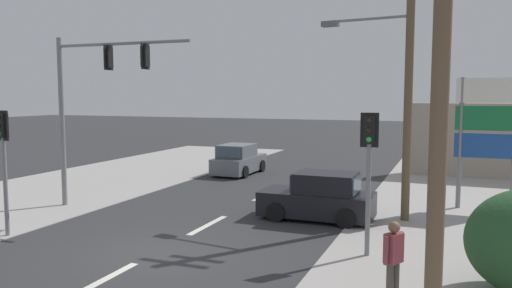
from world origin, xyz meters
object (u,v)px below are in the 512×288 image
hatchback_oncoming_mid (239,160)px  pedestrian_at_kerb (393,258)px  pedestal_signal_right_kerb (369,160)px  pedestal_signal_left_kerb (3,151)px  hatchback_crossing_left (319,198)px  shopping_plaza_sign (488,125)px  utility_pole_midground_right (404,69)px  traffic_signal_mast (91,90)px

hatchback_oncoming_mid → pedestrian_at_kerb: pedestrian_at_kerb is taller
pedestal_signal_right_kerb → pedestal_signal_left_kerb: 9.96m
hatchback_oncoming_mid → pedestrian_at_kerb: 16.33m
pedestal_signal_left_kerb → hatchback_oncoming_mid: bearing=82.9°
hatchback_crossing_left → shopping_plaza_sign: bearing=33.9°
utility_pole_midground_right → pedestrian_at_kerb: utility_pole_midground_right is taller
hatchback_crossing_left → hatchback_oncoming_mid: (-6.15, 7.61, 0.00)m
utility_pole_midground_right → pedestrian_at_kerb: 7.84m
shopping_plaza_sign → pedestrian_at_kerb: size_ratio=2.82×
utility_pole_midground_right → hatchback_crossing_left: (-2.44, -0.84, -4.10)m
traffic_signal_mast → pedestrian_at_kerb: bearing=-23.1°
pedestal_signal_left_kerb → shopping_plaza_sign: bearing=33.7°
hatchback_crossing_left → traffic_signal_mast: bearing=-170.1°
utility_pole_midground_right → traffic_signal_mast: size_ratio=1.48×
hatchback_oncoming_mid → shopping_plaza_sign: bearing=-20.8°
traffic_signal_mast → shopping_plaza_sign: traffic_signal_mast is taller
pedestrian_at_kerb → utility_pole_midground_right: bearing=94.3°
pedestal_signal_right_kerb → shopping_plaza_sign: 7.22m
pedestal_signal_left_kerb → hatchback_crossing_left: pedestal_signal_left_kerb is taller
pedestal_signal_left_kerb → pedestrian_at_kerb: pedestal_signal_left_kerb is taller
hatchback_crossing_left → pedestrian_at_kerb: 6.64m
traffic_signal_mast → hatchback_oncoming_mid: (1.66, 8.98, -3.44)m
traffic_signal_mast → pedestal_signal_left_kerb: size_ratio=1.69×
utility_pole_midground_right → hatchback_oncoming_mid: 11.68m
pedestrian_at_kerb → pedestal_signal_left_kerb: bearing=175.6°
utility_pole_midground_right → hatchback_crossing_left: 4.85m
pedestal_signal_left_kerb → hatchback_oncoming_mid: 12.95m
utility_pole_midground_right → hatchback_crossing_left: utility_pole_midground_right is taller
pedestal_signal_right_kerb → pedestrian_at_kerb: pedestal_signal_right_kerb is taller
traffic_signal_mast → hatchback_oncoming_mid: size_ratio=1.64×
traffic_signal_mast → pedestal_signal_left_kerb: traffic_signal_mast is taller
utility_pole_midground_right → shopping_plaza_sign: 4.05m
traffic_signal_mast → hatchback_crossing_left: bearing=9.9°
shopping_plaza_sign → utility_pole_midground_right: bearing=-135.5°
pedestal_signal_right_kerb → pedestrian_at_kerb: bearing=-71.7°
pedestal_signal_left_kerb → hatchback_oncoming_mid: (1.59, 12.74, -1.71)m
traffic_signal_mast → shopping_plaza_sign: (12.82, 4.74, -1.16)m
shopping_plaza_sign → pedestal_signal_right_kerb: bearing=-114.5°
pedestal_signal_right_kerb → hatchback_crossing_left: 4.14m
hatchback_crossing_left → utility_pole_midground_right: bearing=19.0°
pedestrian_at_kerb → shopping_plaza_sign: bearing=77.5°
utility_pole_midground_right → pedestrian_at_kerb: (0.51, -6.79, -3.88)m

